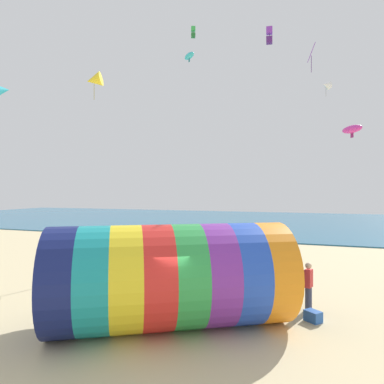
{
  "coord_description": "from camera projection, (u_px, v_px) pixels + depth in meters",
  "views": [
    {
      "loc": [
        4.5,
        -9.66,
        4.32
      ],
      "look_at": [
        0.25,
        2.28,
        4.28
      ],
      "focal_mm": 32.0,
      "sensor_mm": 36.0,
      "label": 1
    }
  ],
  "objects": [
    {
      "name": "kite_purple_diamond",
      "position": [
        311.0,
        53.0,
        21.69
      ],
      "size": [
        0.51,
        0.79,
        1.78
      ],
      "color": "purple"
    },
    {
      "name": "kite_purple_box",
      "position": [
        269.0,
        35.0,
        23.67
      ],
      "size": [
        0.46,
        0.46,
        1.19
      ],
      "color": "purple"
    },
    {
      "name": "kite_handler",
      "position": [
        308.0,
        286.0,
        12.32
      ],
      "size": [
        0.32,
        0.41,
        1.74
      ],
      "color": "#383D56",
      "rests_on": "ground"
    },
    {
      "name": "bystander_near_water",
      "position": [
        232.0,
        251.0,
        20.12
      ],
      "size": [
        0.3,
        0.4,
        1.54
      ],
      "color": "black",
      "rests_on": "ground"
    },
    {
      "name": "kite_green_box",
      "position": [
        193.0,
        32.0,
        24.92
      ],
      "size": [
        0.39,
        0.39,
        0.84
      ],
      "color": "green"
    },
    {
      "name": "ground_plane",
      "position": [
        160.0,
        330.0,
        10.63
      ],
      "size": [
        120.0,
        120.0,
        0.0
      ],
      "primitive_type": "plane",
      "color": "#CCBA8C"
    },
    {
      "name": "kite_magenta_parafoil",
      "position": [
        352.0,
        129.0,
        14.98
      ],
      "size": [
        1.04,
        1.14,
        0.59
      ],
      "color": "#D1339E"
    },
    {
      "name": "kite_cyan_parafoil",
      "position": [
        189.0,
        56.0,
        15.13
      ],
      "size": [
        0.75,
        0.74,
        0.39
      ],
      "color": "#2DB2C6"
    },
    {
      "name": "beach_flag",
      "position": [
        70.0,
        233.0,
        16.23
      ],
      "size": [
        0.47,
        0.36,
        2.59
      ],
      "color": "silver",
      "rests_on": "ground"
    },
    {
      "name": "kite_yellow_delta",
      "position": [
        94.0,
        80.0,
        23.24
      ],
      "size": [
        1.42,
        1.31,
        1.92
      ],
      "color": "yellow"
    },
    {
      "name": "bystander_mid_beach",
      "position": [
        164.0,
        239.0,
        25.19
      ],
      "size": [
        0.42,
        0.4,
        1.54
      ],
      "color": "black",
      "rests_on": "ground"
    },
    {
      "name": "giant_inflatable_tube",
      "position": [
        172.0,
        276.0,
        10.81
      ],
      "size": [
        8.03,
        6.59,
        3.26
      ],
      "color": "navy",
      "rests_on": "ground"
    },
    {
      "name": "sea",
      "position": [
        279.0,
        221.0,
        47.54
      ],
      "size": [
        120.0,
        40.0,
        0.1
      ],
      "primitive_type": "cube",
      "color": "#236084",
      "rests_on": "ground"
    },
    {
      "name": "cooler_box",
      "position": [
        313.0,
        316.0,
        11.28
      ],
      "size": [
        0.63,
        0.61,
        0.36
      ],
      "primitive_type": "cube",
      "rotation": [
        0.0,
        0.0,
        2.44
      ],
      "color": "#2659B2",
      "rests_on": "ground"
    },
    {
      "name": "kite_white_delta",
      "position": [
        326.0,
        85.0,
        25.65
      ],
      "size": [
        0.89,
        0.89,
        1.17
      ],
      "color": "white"
    }
  ]
}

